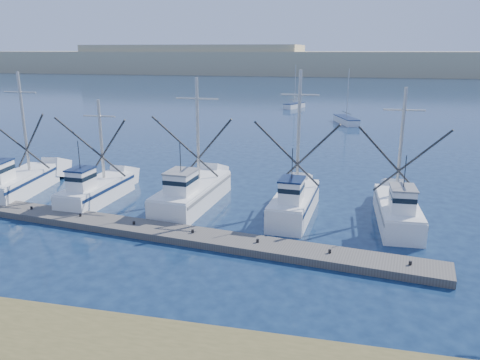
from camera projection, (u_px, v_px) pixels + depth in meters
The scene contains 6 objects.
ground at pixel (265, 299), 20.86m from camera, with size 500.00×500.00×0.00m, color #0C1B36.
floating_dock at pixel (163, 232), 28.03m from camera, with size 32.13×2.14×0.43m, color #56524D.
dune_ridge at pixel (344, 63), 216.63m from camera, with size 360.00×60.00×10.00m, color tan.
trawler_fleet at pixel (187, 195), 32.62m from camera, with size 30.66×8.98×9.52m.
sailboat_near at pixel (346, 120), 70.46m from camera, with size 4.01×7.07×8.10m.
sailboat_far at pixel (294, 106), 89.18m from camera, with size 3.71×5.60×8.10m.
Camera 1 is at (3.09, -18.44, 10.74)m, focal length 35.00 mm.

